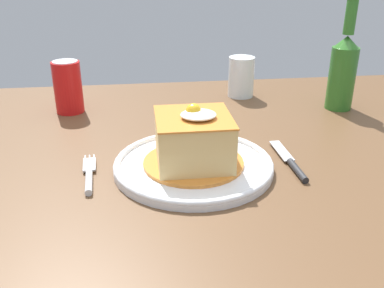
{
  "coord_description": "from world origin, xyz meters",
  "views": [
    {
      "loc": [
        -0.14,
        -0.74,
        1.1
      ],
      "look_at": [
        -0.05,
        -0.04,
        0.79
      ],
      "focal_mm": 40.2,
      "sensor_mm": 36.0,
      "label": 1
    }
  ],
  "objects_px": {
    "knife": "(293,164)",
    "soda_can": "(68,87)",
    "beer_bottle_green": "(343,69)",
    "drinking_glass": "(241,80)",
    "fork": "(89,176)",
    "main_plate": "(193,164)"
  },
  "relations": [
    {
      "from": "knife",
      "to": "drinking_glass",
      "type": "distance_m",
      "value": 0.43
    },
    {
      "from": "knife",
      "to": "soda_can",
      "type": "height_order",
      "value": "soda_can"
    },
    {
      "from": "main_plate",
      "to": "knife",
      "type": "distance_m",
      "value": 0.18
    },
    {
      "from": "fork",
      "to": "knife",
      "type": "relative_size",
      "value": 0.86
    },
    {
      "from": "main_plate",
      "to": "knife",
      "type": "bearing_deg",
      "value": -5.36
    },
    {
      "from": "main_plate",
      "to": "knife",
      "type": "height_order",
      "value": "main_plate"
    },
    {
      "from": "soda_can",
      "to": "beer_bottle_green",
      "type": "height_order",
      "value": "beer_bottle_green"
    },
    {
      "from": "main_plate",
      "to": "drinking_glass",
      "type": "relative_size",
      "value": 2.7
    },
    {
      "from": "knife",
      "to": "beer_bottle_green",
      "type": "relative_size",
      "value": 0.62
    },
    {
      "from": "soda_can",
      "to": "beer_bottle_green",
      "type": "bearing_deg",
      "value": -5.0
    },
    {
      "from": "main_plate",
      "to": "beer_bottle_green",
      "type": "relative_size",
      "value": 1.06
    },
    {
      "from": "beer_bottle_green",
      "to": "drinking_glass",
      "type": "bearing_deg",
      "value": 149.7
    },
    {
      "from": "soda_can",
      "to": "knife",
      "type": "bearing_deg",
      "value": -39.18
    },
    {
      "from": "knife",
      "to": "soda_can",
      "type": "xyz_separation_m",
      "value": [
        -0.43,
        0.35,
        0.06
      ]
    },
    {
      "from": "main_plate",
      "to": "beer_bottle_green",
      "type": "height_order",
      "value": "beer_bottle_green"
    },
    {
      "from": "fork",
      "to": "drinking_glass",
      "type": "distance_m",
      "value": 0.56
    },
    {
      "from": "fork",
      "to": "drinking_glass",
      "type": "height_order",
      "value": "drinking_glass"
    },
    {
      "from": "knife",
      "to": "beer_bottle_green",
      "type": "xyz_separation_m",
      "value": [
        0.22,
        0.3,
        0.09
      ]
    },
    {
      "from": "soda_can",
      "to": "drinking_glass",
      "type": "xyz_separation_m",
      "value": [
        0.44,
        0.07,
        -0.02
      ]
    },
    {
      "from": "fork",
      "to": "beer_bottle_green",
      "type": "distance_m",
      "value": 0.66
    },
    {
      "from": "soda_can",
      "to": "fork",
      "type": "bearing_deg",
      "value": -77.96
    },
    {
      "from": "main_plate",
      "to": "drinking_glass",
      "type": "distance_m",
      "value": 0.45
    }
  ]
}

